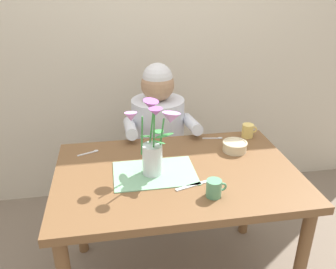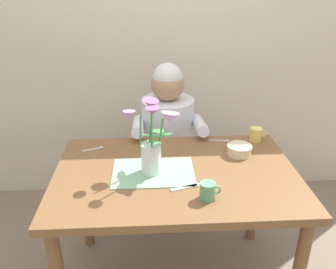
{
  "view_description": "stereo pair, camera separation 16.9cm",
  "coord_description": "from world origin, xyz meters",
  "px_view_note": "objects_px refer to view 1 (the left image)",
  "views": [
    {
      "loc": [
        -0.29,
        -1.46,
        1.64
      ],
      "look_at": [
        -0.04,
        0.05,
        0.92
      ],
      "focal_mm": 37.3,
      "sensor_mm": 36.0,
      "label": 1
    },
    {
      "loc": [
        -0.13,
        -1.48,
        1.64
      ],
      "look_at": [
        -0.04,
        0.05,
        0.92
      ],
      "focal_mm": 37.3,
      "sensor_mm": 36.0,
      "label": 2
    }
  ],
  "objects_px": {
    "tea_cup": "(214,188)",
    "flower_vase": "(154,142)",
    "seated_person": "(158,147)",
    "ceramic_mug": "(248,131)",
    "ceramic_bowl": "(235,146)",
    "dinner_knife": "(194,185)"
  },
  "relations": [
    {
      "from": "tea_cup",
      "to": "flower_vase",
      "type": "bearing_deg",
      "value": 134.27
    },
    {
      "from": "seated_person",
      "to": "ceramic_mug",
      "type": "height_order",
      "value": "seated_person"
    },
    {
      "from": "ceramic_bowl",
      "to": "dinner_knife",
      "type": "relative_size",
      "value": 0.72
    },
    {
      "from": "seated_person",
      "to": "flower_vase",
      "type": "height_order",
      "value": "seated_person"
    },
    {
      "from": "tea_cup",
      "to": "ceramic_bowl",
      "type": "bearing_deg",
      "value": 59.28
    },
    {
      "from": "ceramic_bowl",
      "to": "tea_cup",
      "type": "distance_m",
      "value": 0.46
    },
    {
      "from": "flower_vase",
      "to": "tea_cup",
      "type": "distance_m",
      "value": 0.35
    },
    {
      "from": "seated_person",
      "to": "flower_vase",
      "type": "bearing_deg",
      "value": -98.19
    },
    {
      "from": "seated_person",
      "to": "ceramic_bowl",
      "type": "relative_size",
      "value": 8.35
    },
    {
      "from": "flower_vase",
      "to": "dinner_knife",
      "type": "xyz_separation_m",
      "value": [
        0.16,
        -0.14,
        -0.17
      ]
    },
    {
      "from": "seated_person",
      "to": "dinner_knife",
      "type": "bearing_deg",
      "value": -84.02
    },
    {
      "from": "ceramic_bowl",
      "to": "ceramic_mug",
      "type": "relative_size",
      "value": 1.46
    },
    {
      "from": "flower_vase",
      "to": "ceramic_mug",
      "type": "relative_size",
      "value": 3.92
    },
    {
      "from": "ceramic_bowl",
      "to": "ceramic_mug",
      "type": "distance_m",
      "value": 0.21
    },
    {
      "from": "seated_person",
      "to": "tea_cup",
      "type": "relative_size",
      "value": 12.2
    },
    {
      "from": "flower_vase",
      "to": "tea_cup",
      "type": "height_order",
      "value": "flower_vase"
    },
    {
      "from": "ceramic_mug",
      "to": "tea_cup",
      "type": "xyz_separation_m",
      "value": [
        -0.37,
        -0.56,
        0.0
      ]
    },
    {
      "from": "dinner_knife",
      "to": "tea_cup",
      "type": "height_order",
      "value": "tea_cup"
    },
    {
      "from": "seated_person",
      "to": "dinner_knife",
      "type": "distance_m",
      "value": 0.78
    },
    {
      "from": "seated_person",
      "to": "flower_vase",
      "type": "xyz_separation_m",
      "value": [
        -0.11,
        -0.62,
        0.35
      ]
    },
    {
      "from": "flower_vase",
      "to": "ceramic_mug",
      "type": "xyz_separation_m",
      "value": [
        0.6,
        0.32,
        -0.13
      ]
    },
    {
      "from": "dinner_knife",
      "to": "tea_cup",
      "type": "distance_m",
      "value": 0.12
    }
  ]
}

